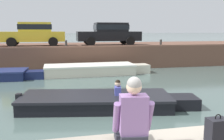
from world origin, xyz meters
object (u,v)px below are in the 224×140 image
(mooring_bollard_mid, at_px, (66,43))
(bottle_drink, at_px, (133,138))
(motorboat_passing, at_px, (103,101))
(car_centre_black, at_px, (109,33))
(boat_moored_central_cream, at_px, (94,69))
(person_seated_left, at_px, (133,120))
(backpack_on_ledge, at_px, (217,130))
(mooring_bollard_east, at_px, (161,42))
(car_left_inner_yellow, at_px, (34,33))

(mooring_bollard_mid, xyz_separation_m, bottle_drink, (0.48, -12.43, -0.65))
(motorboat_passing, xyz_separation_m, car_centre_black, (2.19, 9.64, 2.06))
(boat_moored_central_cream, relative_size, person_seated_left, 6.15)
(car_centre_black, distance_m, bottle_drink, 14.42)
(boat_moored_central_cream, bearing_deg, bottle_drink, -95.28)
(bottle_drink, bearing_deg, car_centre_black, 79.71)
(person_seated_left, distance_m, backpack_on_ledge, 1.21)
(person_seated_left, distance_m, bottle_drink, 0.28)
(car_centre_black, relative_size, bottle_drink, 21.40)
(car_centre_black, bearing_deg, boat_moored_central_cream, -114.30)
(mooring_bollard_east, height_order, bottle_drink, mooring_bollard_east)
(motorboat_passing, height_order, car_left_inner_yellow, car_left_inner_yellow)
(car_centre_black, bearing_deg, person_seated_left, -100.34)
(mooring_bollard_mid, bearing_deg, boat_moored_central_cream, -50.94)
(car_centre_black, height_order, person_seated_left, car_centre_black)
(mooring_bollard_mid, height_order, mooring_bollard_east, same)
(boat_moored_central_cream, height_order, car_centre_black, car_centre_black)
(car_left_inner_yellow, height_order, person_seated_left, car_left_inner_yellow)
(person_seated_left, xyz_separation_m, bottle_drink, (0.02, 0.05, -0.28))
(mooring_bollard_mid, relative_size, mooring_bollard_east, 1.00)
(mooring_bollard_east, height_order, person_seated_left, person_seated_left)
(motorboat_passing, relative_size, backpack_on_ledge, 14.12)
(motorboat_passing, relative_size, car_centre_black, 1.32)
(person_seated_left, bearing_deg, boat_moored_central_cream, 84.62)
(motorboat_passing, height_order, mooring_bollard_east, mooring_bollard_east)
(motorboat_passing, height_order, person_seated_left, person_seated_left)
(mooring_bollard_mid, bearing_deg, bottle_drink, -87.79)
(backpack_on_ledge, bearing_deg, mooring_bollard_mid, 97.43)
(car_centre_black, height_order, backpack_on_ledge, car_centre_black)
(motorboat_passing, height_order, backpack_on_ledge, backpack_on_ledge)
(car_centre_black, height_order, mooring_bollard_mid, car_centre_black)
(car_centre_black, xyz_separation_m, bottle_drink, (-2.57, -14.14, -1.26))
(boat_moored_central_cream, height_order, mooring_bollard_mid, mooring_bollard_mid)
(boat_moored_central_cream, distance_m, car_centre_black, 4.34)
(person_seated_left, xyz_separation_m, backpack_on_ledge, (1.19, -0.12, -0.20))
(car_left_inner_yellow, height_order, mooring_bollard_east, car_left_inner_yellow)
(motorboat_passing, bearing_deg, car_left_inner_yellow, 106.53)
(motorboat_passing, distance_m, car_left_inner_yellow, 10.27)
(backpack_on_ledge, bearing_deg, car_centre_black, 84.40)
(bottle_drink, distance_m, backpack_on_ledge, 1.18)
(mooring_bollard_east, bearing_deg, bottle_drink, -114.63)
(mooring_bollard_mid, distance_m, bottle_drink, 12.45)
(motorboat_passing, bearing_deg, person_seated_left, -95.01)
(motorboat_passing, relative_size, car_left_inner_yellow, 1.41)
(boat_moored_central_cream, distance_m, person_seated_left, 10.77)
(car_centre_black, xyz_separation_m, mooring_bollard_mid, (-3.05, -1.71, -0.61))
(motorboat_passing, bearing_deg, mooring_bollard_east, 56.14)
(bottle_drink, bearing_deg, car_left_inner_yellow, 99.97)
(bottle_drink, relative_size, backpack_on_ledge, 0.50)
(boat_moored_central_cream, bearing_deg, car_centre_black, 65.70)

